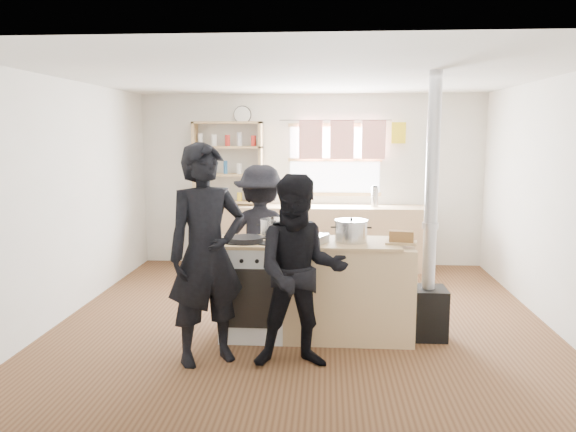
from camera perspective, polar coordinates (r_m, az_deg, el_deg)
The scene contains 14 objects.
ground at distance 6.07m, azimuth 1.53°, elevation -10.24°, with size 5.00×5.00×0.01m, color brown.
back_counter at distance 8.11m, azimuth 2.23°, elevation -2.15°, with size 3.40×0.55×0.90m, color tan.
shelving_unit at distance 8.23m, azimuth -6.13°, elevation 5.42°, with size 1.00×0.28×1.20m.
thermos at distance 8.05m, azimuth 8.80°, elevation 1.93°, with size 0.10×0.10×0.28m, color silver.
cooking_island at distance 5.40m, azimuth 2.85°, elevation -7.40°, with size 1.97×0.64×0.93m.
skillet_greens at distance 5.25m, azimuth -4.32°, elevation -2.36°, with size 0.35×0.35×0.05m.
roast_tray at distance 5.24m, azimuth 1.96°, elevation -2.21°, with size 0.41×0.35×0.08m.
stockpot_stove at distance 5.52m, azimuth -1.58°, elevation -1.18°, with size 0.25×0.25×0.20m.
stockpot_counter at distance 5.28m, azimuth 6.42°, elevation -1.51°, with size 0.31×0.31×0.23m.
bread_board at distance 5.27m, azimuth 11.45°, elevation -2.22°, with size 0.31×0.25×0.12m.
flue_heater at distance 5.47m, azimuth 14.10°, elevation -5.43°, with size 0.35×0.35×2.50m.
person_near_left at distance 4.76m, azimuth -8.25°, elevation -3.89°, with size 0.68×0.45×1.86m, color black.
person_near_right at distance 4.63m, azimuth 1.25°, elevation -5.73°, with size 0.78×0.61×1.61m, color black.
person_far at distance 6.18m, azimuth -2.74°, elevation -2.20°, with size 1.03×0.59×1.60m, color black.
Camera 1 is at (0.24, -5.75, 1.94)m, focal length 35.00 mm.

